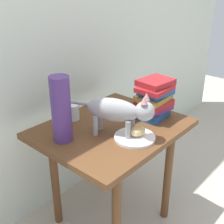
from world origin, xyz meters
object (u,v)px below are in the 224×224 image
object	(u,v)px
side_table	(112,142)
candle_jar	(73,113)
bread_roll	(138,131)
green_vase	(61,109)
tv_remote	(107,108)
book_stack	(154,99)
plate	(135,138)
cat	(119,111)

from	to	relation	value
side_table	candle_jar	size ratio (longest dim) A/B	8.62
bread_roll	green_vase	bearing A→B (deg)	133.48
bread_roll	tv_remote	bearing A→B (deg)	65.77
green_vase	bread_roll	bearing A→B (deg)	-46.52
bread_roll	book_stack	world-z (taller)	book_stack
book_stack	plate	bearing A→B (deg)	-164.73
green_vase	candle_jar	size ratio (longest dim) A/B	3.65
cat	tv_remote	distance (m)	0.33
green_vase	candle_jar	xyz separation A→B (m)	(0.17, 0.13, -0.12)
side_table	book_stack	bearing A→B (deg)	-22.80
plate	book_stack	size ratio (longest dim) A/B	0.91
green_vase	book_stack	bearing A→B (deg)	-20.30
bread_roll	tv_remote	world-z (taller)	bread_roll
book_stack	green_vase	bearing A→B (deg)	159.70
side_table	green_vase	distance (m)	0.36
tv_remote	plate	bearing A→B (deg)	-93.34
plate	bread_roll	distance (m)	0.04
side_table	tv_remote	world-z (taller)	tv_remote
bread_roll	plate	bearing A→B (deg)	155.97
cat	candle_jar	world-z (taller)	cat
side_table	book_stack	world-z (taller)	book_stack
bread_roll	cat	world-z (taller)	cat
plate	bread_roll	xyz separation A→B (m)	(0.01, -0.01, 0.03)
tv_remote	cat	bearing A→B (deg)	-104.25
plate	book_stack	xyz separation A→B (m)	(0.25, 0.07, 0.10)
green_vase	candle_jar	distance (m)	0.25
cat	candle_jar	bearing A→B (deg)	94.95
side_table	plate	xyz separation A→B (m)	(-0.03, -0.17, 0.10)
bread_roll	book_stack	size ratio (longest dim) A/B	0.38
side_table	green_vase	size ratio (longest dim) A/B	2.36
plate	cat	xyz separation A→B (m)	(-0.03, 0.08, 0.13)
book_stack	green_vase	size ratio (longest dim) A/B	0.69
bread_roll	green_vase	distance (m)	0.37
side_table	green_vase	xyz separation A→B (m)	(-0.25, 0.08, 0.25)
plate	candle_jar	xyz separation A→B (m)	(-0.05, 0.37, 0.03)
cat	candle_jar	size ratio (longest dim) A/B	5.32
green_vase	tv_remote	xyz separation A→B (m)	(0.39, 0.07, -0.14)
side_table	cat	size ratio (longest dim) A/B	1.62
book_stack	green_vase	xyz separation A→B (m)	(-0.48, 0.18, 0.05)
green_vase	tv_remote	size ratio (longest dim) A/B	2.07
book_stack	tv_remote	world-z (taller)	book_stack
book_stack	tv_remote	distance (m)	0.28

